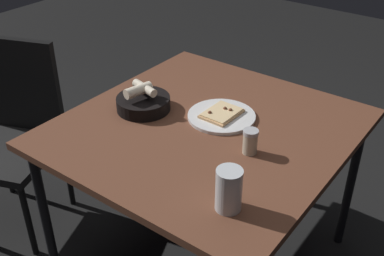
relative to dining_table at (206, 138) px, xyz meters
name	(u,v)px	position (x,y,z in m)	size (l,w,h in m)	color
dining_table	(206,138)	(0.00, 0.00, 0.00)	(1.10, 1.07, 0.74)	brown
pizza_plate	(222,115)	(0.09, -0.01, 0.07)	(0.28, 0.28, 0.04)	white
bread_basket	(143,102)	(-0.05, 0.29, 0.09)	(0.23, 0.23, 0.12)	black
beer_glass	(229,192)	(-0.36, -0.34, 0.12)	(0.08, 0.08, 0.14)	silver
pepper_shaker	(250,143)	(-0.06, -0.23, 0.10)	(0.06, 0.06, 0.09)	#BFB299
chair_near	(13,126)	(-0.27, 0.95, -0.16)	(0.57, 0.57, 0.93)	black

